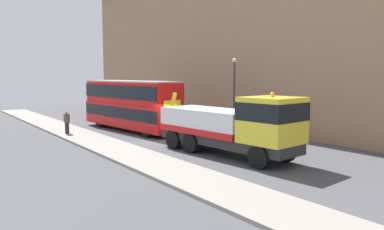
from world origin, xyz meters
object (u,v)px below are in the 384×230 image
double_decker_bus (130,103)px  street_lamp (234,88)px  recovery_tow_truck (232,125)px  pedestrian_onlooker (67,122)px

double_decker_bus → street_lamp: 8.52m
recovery_tow_truck → street_lamp: (-6.40, 6.03, 1.71)m
pedestrian_onlooker → street_lamp: size_ratio=0.29×
recovery_tow_truck → pedestrian_onlooker: bearing=-163.0°
double_decker_bus → pedestrian_onlooker: bearing=-99.3°
pedestrian_onlooker → recovery_tow_truck: bearing=-14.9°
double_decker_bus → recovery_tow_truck: bearing=-5.0°
recovery_tow_truck → double_decker_bus: (-12.23, -0.04, 0.47)m
recovery_tow_truck → street_lamp: 8.96m
double_decker_bus → pedestrian_onlooker: 5.25m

